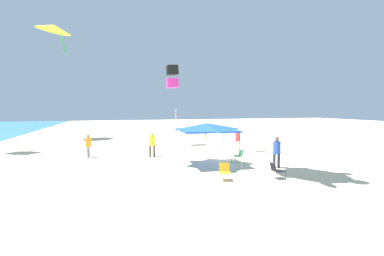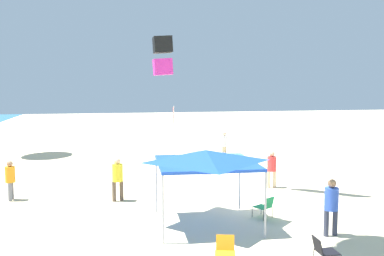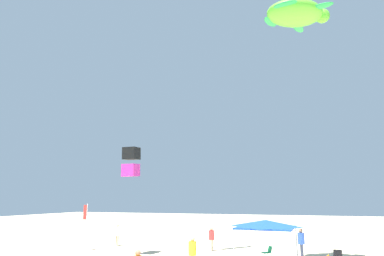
# 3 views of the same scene
# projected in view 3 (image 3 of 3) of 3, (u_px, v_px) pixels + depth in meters

# --- Properties ---
(canopy_tent) EXTENTS (3.43, 3.49, 2.62)m
(canopy_tent) POSITION_uv_depth(u_px,v_px,m) (266.00, 224.00, 19.55)
(canopy_tent) COLOR #B7B7BC
(canopy_tent) RESTS_ON ground
(folding_chair_right_of_tent) EXTENTS (0.80, 0.76, 0.82)m
(folding_chair_right_of_tent) POSITION_uv_depth(u_px,v_px,m) (268.00, 251.00, 21.30)
(folding_chair_right_of_tent) COLOR black
(folding_chair_right_of_tent) RESTS_ON ground
(folding_chair_near_cooler) EXTENTS (0.56, 0.64, 0.82)m
(folding_chair_near_cooler) POSITION_uv_depth(u_px,v_px,m) (338.00, 255.00, 19.95)
(folding_chair_near_cooler) COLOR black
(folding_chair_near_cooler) RESTS_ON ground
(banner_flag) EXTENTS (0.36, 0.06, 3.50)m
(banner_flag) POSITION_uv_depth(u_px,v_px,m) (86.00, 222.00, 24.80)
(banner_flag) COLOR silver
(banner_flag) RESTS_ON ground
(person_near_umbrella) EXTENTS (0.43, 0.43, 1.81)m
(person_near_umbrella) POSITION_uv_depth(u_px,v_px,m) (117.00, 233.00, 27.31)
(person_near_umbrella) COLOR #C6B28C
(person_near_umbrella) RESTS_ON ground
(person_by_tent) EXTENTS (0.44, 0.49, 1.86)m
(person_by_tent) POSITION_uv_depth(u_px,v_px,m) (301.00, 240.00, 22.07)
(person_by_tent) COLOR #33384C
(person_by_tent) RESTS_ON ground
(person_beachcomber) EXTENTS (0.42, 0.47, 1.75)m
(person_beachcomber) POSITION_uv_depth(u_px,v_px,m) (212.00, 237.00, 24.69)
(person_beachcomber) COLOR #C6B28C
(person_beachcomber) RESTS_ON ground
(person_watching_sky) EXTENTS (0.44, 0.47, 1.84)m
(person_watching_sky) POSITION_uv_depth(u_px,v_px,m) (192.00, 251.00, 17.73)
(person_watching_sky) COLOR brown
(person_watching_sky) RESTS_ON ground
(kite_turtle_lime) EXTENTS (4.58, 4.56, 1.53)m
(kite_turtle_lime) POSITION_uv_depth(u_px,v_px,m) (296.00, 14.00, 20.56)
(kite_turtle_lime) COLOR #66D82D
(kite_box_black) EXTENTS (0.98, 1.03, 2.12)m
(kite_box_black) POSITION_uv_depth(u_px,v_px,m) (131.00, 162.00, 23.11)
(kite_box_black) COLOR black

